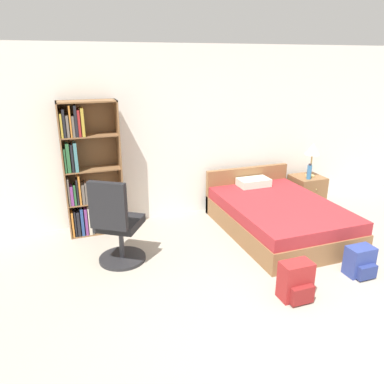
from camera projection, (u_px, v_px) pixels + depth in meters
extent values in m
plane|color=#A39989|center=(331.00, 336.00, 3.41)|extent=(14.00, 14.00, 0.00)
cube|color=white|center=(203.00, 133.00, 5.84)|extent=(9.00, 0.06, 2.60)
cube|color=brown|center=(64.00, 172.00, 5.05)|extent=(0.02, 0.31, 1.88)
cube|color=brown|center=(120.00, 167.00, 5.29)|extent=(0.02, 0.31, 1.88)
cube|color=brown|center=(91.00, 167.00, 5.30)|extent=(0.77, 0.01, 1.88)
cube|color=brown|center=(98.00, 231.00, 5.48)|extent=(0.73, 0.29, 0.02)
cube|color=orange|center=(73.00, 223.00, 5.27)|extent=(0.03, 0.20, 0.37)
cube|color=black|center=(75.00, 223.00, 5.28)|extent=(0.02, 0.19, 0.36)
cube|color=black|center=(78.00, 222.00, 5.31)|extent=(0.04, 0.24, 0.35)
cube|color=navy|center=(82.00, 220.00, 5.32)|extent=(0.04, 0.22, 0.40)
cube|color=#7A387F|center=(86.00, 221.00, 5.32)|extent=(0.04, 0.19, 0.39)
cube|color=beige|center=(89.00, 219.00, 5.35)|extent=(0.04, 0.23, 0.40)
cube|color=#665B51|center=(92.00, 220.00, 5.38)|extent=(0.02, 0.23, 0.35)
cube|color=brown|center=(95.00, 201.00, 5.33)|extent=(0.73, 0.29, 0.02)
cube|color=#665B51|center=(69.00, 191.00, 5.11)|extent=(0.02, 0.21, 0.38)
cube|color=#7A387F|center=(72.00, 195.00, 5.14)|extent=(0.04, 0.20, 0.27)
cube|color=#2D6638|center=(75.00, 194.00, 5.15)|extent=(0.03, 0.21, 0.28)
cube|color=black|center=(77.00, 191.00, 5.14)|extent=(0.02, 0.18, 0.35)
cube|color=orange|center=(79.00, 189.00, 5.14)|extent=(0.03, 0.17, 0.41)
cube|color=#665B51|center=(83.00, 193.00, 5.19)|extent=(0.04, 0.20, 0.28)
cube|color=#665B51|center=(86.00, 192.00, 5.21)|extent=(0.02, 0.24, 0.29)
cube|color=brown|center=(92.00, 169.00, 5.17)|extent=(0.73, 0.29, 0.02)
cube|color=#2D6638|center=(65.00, 160.00, 4.98)|extent=(0.02, 0.24, 0.32)
cube|color=#2D6638|center=(68.00, 157.00, 4.96)|extent=(0.04, 0.18, 0.39)
cube|color=black|center=(72.00, 158.00, 4.99)|extent=(0.03, 0.22, 0.37)
cube|color=teal|center=(75.00, 157.00, 5.00)|extent=(0.04, 0.21, 0.39)
cube|color=brown|center=(89.00, 135.00, 5.01)|extent=(0.73, 0.29, 0.02)
cube|color=gold|center=(61.00, 125.00, 4.81)|extent=(0.03, 0.19, 0.31)
cube|color=black|center=(64.00, 123.00, 4.83)|extent=(0.03, 0.24, 0.36)
cube|color=#665B51|center=(67.00, 126.00, 4.86)|extent=(0.03, 0.24, 0.28)
cube|color=orange|center=(70.00, 121.00, 4.82)|extent=(0.02, 0.17, 0.40)
cube|color=#665B51|center=(73.00, 126.00, 4.87)|extent=(0.03, 0.21, 0.27)
cube|color=black|center=(75.00, 121.00, 4.84)|extent=(0.03, 0.17, 0.40)
cube|color=maroon|center=(79.00, 123.00, 4.86)|extent=(0.03, 0.17, 0.34)
cube|color=gold|center=(82.00, 122.00, 4.90)|extent=(0.04, 0.22, 0.37)
cube|color=brown|center=(86.00, 101.00, 4.86)|extent=(0.77, 0.31, 0.02)
cube|color=brown|center=(278.00, 223.00, 5.42)|extent=(1.44, 2.06, 0.29)
cube|color=maroon|center=(280.00, 208.00, 5.34)|extent=(1.41, 2.02, 0.17)
cube|color=brown|center=(247.00, 188.00, 6.23)|extent=(1.44, 0.08, 0.71)
cube|color=silver|center=(254.00, 182.00, 5.99)|extent=(0.50, 0.30, 0.12)
cylinder|color=#232326|center=(123.00, 258.00, 4.70)|extent=(0.58, 0.58, 0.04)
cylinder|color=#333338|center=(121.00, 242.00, 4.63)|extent=(0.06, 0.06, 0.42)
cube|color=black|center=(120.00, 223.00, 4.54)|extent=(0.67, 0.67, 0.10)
cube|color=black|center=(108.00, 206.00, 4.17)|extent=(0.41, 0.31, 0.56)
cube|color=brown|center=(306.00, 191.00, 6.42)|extent=(0.50, 0.47, 0.51)
sphere|color=tan|center=(316.00, 189.00, 6.16)|extent=(0.02, 0.02, 0.02)
cylinder|color=tan|center=(310.00, 176.00, 6.34)|extent=(0.15, 0.15, 0.02)
cylinder|color=tan|center=(311.00, 165.00, 6.28)|extent=(0.02, 0.02, 0.36)
cone|color=white|center=(313.00, 149.00, 6.19)|extent=(0.25, 0.25, 0.18)
cylinder|color=teal|center=(309.00, 172.00, 6.17)|extent=(0.07, 0.07, 0.23)
cylinder|color=#2D2D33|center=(310.00, 165.00, 6.12)|extent=(0.05, 0.05, 0.03)
cube|color=navy|center=(359.00, 261.00, 4.34)|extent=(0.31, 0.20, 0.35)
cube|color=navy|center=(367.00, 272.00, 4.24)|extent=(0.23, 0.07, 0.16)
cube|color=maroon|center=(295.00, 280.00, 3.90)|extent=(0.33, 0.20, 0.41)
cube|color=maroon|center=(302.00, 295.00, 3.81)|extent=(0.25, 0.07, 0.19)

